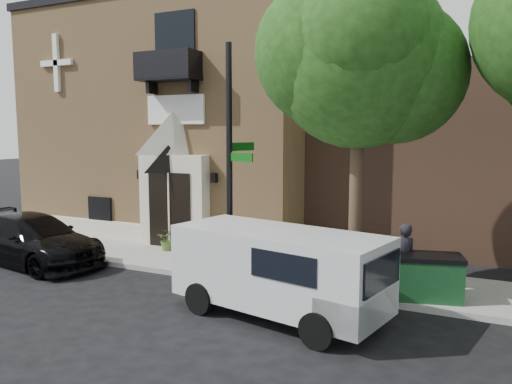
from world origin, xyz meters
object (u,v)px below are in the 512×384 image
Objects in this scene: black_sedan at (32,239)px; dumpster at (426,276)px; street_sign at (230,160)px; pedestrian_near at (403,259)px; fire_hydrant at (262,268)px; cargo_van at (285,271)px.

black_sedan is 11.72m from dumpster.
street_sign is 3.62× the size of pedestrian_near.
fire_hydrant is at bearing -74.20° from black_sedan.
black_sedan is at bearing -147.64° from street_sign.
dumpster is at bearing 52.50° from cargo_van.
black_sedan is at bearing -174.28° from cargo_van.
pedestrian_near is (2.13, 2.46, -0.07)m from cargo_van.
cargo_van is at bearing 12.70° from pedestrian_near.
black_sedan is 6.99m from street_sign.
dumpster is (11.64, 1.39, -0.08)m from black_sedan.
dumpster is (2.69, 2.33, -0.41)m from cargo_van.
dumpster is at bearing 4.73° from fire_hydrant.
pedestrian_near is (3.59, 0.47, 0.54)m from fire_hydrant.
pedestrian_near is at bearing 22.54° from street_sign.
cargo_van is 0.80× the size of street_sign.
cargo_van is 3.58m from dumpster.
black_sedan reaches higher than fire_hydrant.
dumpster is 0.67m from pedestrian_near.
pedestrian_near is at bearing -74.36° from black_sedan.
pedestrian_near is at bearing 152.88° from dumpster.
fire_hydrant is (-1.47, 1.98, -0.61)m from cargo_van.
cargo_van is 2.54m from fire_hydrant.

